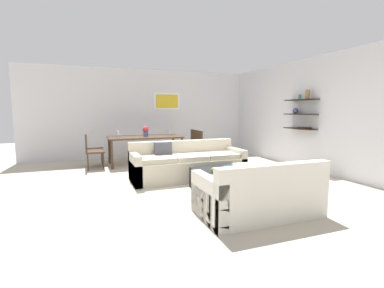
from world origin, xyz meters
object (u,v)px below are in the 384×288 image
(decorative_bowl, at_px, (231,168))
(wine_glass_left_far, at_px, (117,132))
(loveseat_white, at_px, (259,194))
(dining_chair_right_far, at_px, (190,142))
(centerpiece_vase, at_px, (146,131))
(sofa_beige, at_px, (187,165))
(wine_glass_right_far, at_px, (169,131))
(wine_glass_left_near, at_px, (118,133))
(dining_chair_left_far, at_px, (91,147))
(dining_chair_right_near, at_px, (195,144))
(dining_table, at_px, (145,139))
(dining_chair_left_near, at_px, (91,149))
(coffee_table, at_px, (228,181))
(apple_on_coffee_table, at_px, (213,170))

(decorative_bowl, distance_m, wine_glass_left_far, 3.62)
(loveseat_white, distance_m, dining_chair_right_far, 4.51)
(decorative_bowl, bearing_deg, centerpiece_vase, 106.75)
(sofa_beige, relative_size, dining_chair_right_far, 2.70)
(loveseat_white, xyz_separation_m, decorative_bowl, (0.21, 1.18, 0.13))
(loveseat_white, bearing_deg, wine_glass_right_far, 90.33)
(wine_glass_right_far, xyz_separation_m, wine_glass_left_near, (-1.42, -0.23, -0.01))
(dining_chair_left_far, height_order, wine_glass_left_near, wine_glass_left_near)
(dining_chair_right_far, distance_m, centerpiece_vase, 1.42)
(dining_chair_right_near, bearing_deg, wine_glass_left_near, 177.40)
(decorative_bowl, relative_size, wine_glass_right_far, 1.72)
(dining_chair_right_far, distance_m, wine_glass_left_near, 2.14)
(dining_table, bearing_deg, sofa_beige, -74.73)
(loveseat_white, bearing_deg, dining_chair_right_far, 81.83)
(sofa_beige, relative_size, loveseat_white, 1.45)
(dining_chair_left_far, xyz_separation_m, wine_glass_left_near, (0.67, -0.33, 0.36))
(loveseat_white, bearing_deg, centerpiece_vase, 99.53)
(dining_chair_left_far, bearing_deg, decorative_bowl, -54.77)
(wine_glass_left_far, bearing_deg, dining_chair_left_near, -153.97)
(coffee_table, height_order, apple_on_coffee_table, apple_on_coffee_table)
(apple_on_coffee_table, xyz_separation_m, dining_chair_right_near, (0.81, 2.91, 0.08))
(dining_chair_left_near, bearing_deg, wine_glass_left_near, 8.07)
(wine_glass_right_far, bearing_deg, apple_on_coffee_table, -92.52)
(dining_chair_right_near, distance_m, dining_chair_right_far, 0.42)
(wine_glass_left_far, bearing_deg, dining_table, -9.26)
(loveseat_white, relative_size, dining_chair_left_far, 1.87)
(loveseat_white, distance_m, wine_glass_right_far, 4.40)
(wine_glass_right_far, distance_m, centerpiece_vase, 0.70)
(wine_glass_left_near, xyz_separation_m, centerpiece_vase, (0.73, 0.11, 0.03))
(wine_glass_right_far, bearing_deg, dining_chair_right_near, -26.03)
(loveseat_white, xyz_separation_m, dining_chair_left_near, (-2.11, 4.04, 0.21))
(dining_chair_right_near, height_order, dining_chair_right_far, same)
(decorative_bowl, xyz_separation_m, apple_on_coffee_table, (-0.38, -0.05, 0.00))
(dining_chair_right_near, distance_m, wine_glass_right_far, 0.83)
(decorative_bowl, distance_m, dining_table, 3.22)
(loveseat_white, distance_m, centerpiece_vase, 4.35)
(dining_chair_right_near, height_order, dining_chair_left_near, same)
(dining_chair_left_near, distance_m, wine_glass_left_far, 0.83)
(wine_glass_right_far, bearing_deg, centerpiece_vase, -170.26)
(dining_table, distance_m, centerpiece_vase, 0.21)
(decorative_bowl, xyz_separation_m, dining_chair_right_near, (0.43, 2.86, 0.08))
(dining_chair_right_far, bearing_deg, dining_table, -171.32)
(loveseat_white, xyz_separation_m, centerpiece_vase, (-0.71, 4.25, 0.60))
(dining_chair_left_near, bearing_deg, coffee_table, -51.66)
(coffee_table, bearing_deg, sofa_beige, 107.41)
(decorative_bowl, bearing_deg, dining_chair_left_far, 125.23)
(decorative_bowl, height_order, apple_on_coffee_table, apple_on_coffee_table)
(centerpiece_vase, bearing_deg, wine_glass_left_near, -171.19)
(decorative_bowl, height_order, dining_table, dining_table)
(wine_glass_right_far, height_order, wine_glass_left_near, wine_glass_right_far)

